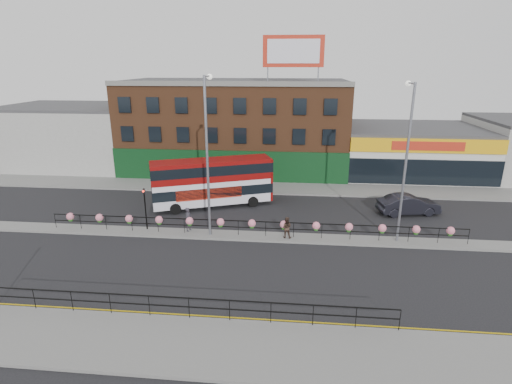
# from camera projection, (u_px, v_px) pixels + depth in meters

# --- Properties ---
(ground) EXTENTS (120.00, 120.00, 0.00)m
(ground) POSITION_uv_depth(u_px,v_px,m) (252.00, 237.00, 29.02)
(ground) COLOR black
(ground) RESTS_ON ground
(south_pavement) EXTENTS (60.00, 4.00, 0.15)m
(south_pavement) POSITION_uv_depth(u_px,v_px,m) (223.00, 348.00, 17.63)
(south_pavement) COLOR slate
(south_pavement) RESTS_ON ground
(north_pavement) EXTENTS (60.00, 4.00, 0.15)m
(north_pavement) POSITION_uv_depth(u_px,v_px,m) (265.00, 188.00, 40.36)
(north_pavement) COLOR slate
(north_pavement) RESTS_ON ground
(median) EXTENTS (60.00, 1.60, 0.15)m
(median) POSITION_uv_depth(u_px,v_px,m) (252.00, 236.00, 29.00)
(median) COLOR slate
(median) RESTS_ON ground
(yellow_line_inner) EXTENTS (60.00, 0.10, 0.01)m
(yellow_line_inner) POSITION_uv_depth(u_px,v_px,m) (231.00, 318.00, 19.83)
(yellow_line_inner) COLOR gold
(yellow_line_inner) RESTS_ON ground
(yellow_line_outer) EXTENTS (60.00, 0.10, 0.01)m
(yellow_line_outer) POSITION_uv_depth(u_px,v_px,m) (231.00, 320.00, 19.66)
(yellow_line_outer) COLOR gold
(yellow_line_outer) RESTS_ON ground
(brick_building) EXTENTS (25.00, 12.21, 10.30)m
(brick_building) POSITION_uv_depth(u_px,v_px,m) (236.00, 126.00, 46.73)
(brick_building) COLOR brown
(brick_building) RESTS_ON ground
(supermarket) EXTENTS (15.00, 12.25, 5.30)m
(supermarket) POSITION_uv_depth(u_px,v_px,m) (410.00, 150.00, 45.57)
(supermarket) COLOR silver
(supermarket) RESTS_ON ground
(warehouse_west) EXTENTS (15.50, 12.00, 7.30)m
(warehouse_west) POSITION_uv_depth(u_px,v_px,m) (74.00, 135.00, 49.10)
(warehouse_west) COLOR #9E9E99
(warehouse_west) RESTS_ON ground
(billboard) EXTENTS (6.00, 0.29, 4.40)m
(billboard) POSITION_uv_depth(u_px,v_px,m) (293.00, 51.00, 38.94)
(billboard) COLOR #B42615
(billboard) RESTS_ON brick_building
(median_railing) EXTENTS (30.04, 0.56, 1.23)m
(median_railing) POSITION_uv_depth(u_px,v_px,m) (252.00, 224.00, 28.70)
(median_railing) COLOR black
(median_railing) RESTS_ON median
(south_railing) EXTENTS (20.04, 0.05, 1.12)m
(south_railing) POSITION_uv_depth(u_px,v_px,m) (189.00, 303.00, 19.34)
(south_railing) COLOR black
(south_railing) RESTS_ON south_pavement
(double_decker_bus) EXTENTS (10.55, 6.08, 4.20)m
(double_decker_bus) POSITION_uv_depth(u_px,v_px,m) (213.00, 178.00, 34.63)
(double_decker_bus) COLOR silver
(double_decker_bus) RESTS_ON ground
(car) EXTENTS (3.67, 5.70, 1.66)m
(car) POSITION_uv_depth(u_px,v_px,m) (408.00, 204.00, 33.30)
(car) COLOR black
(car) RESTS_ON ground
(pedestrian_a) EXTENTS (0.91, 0.81, 1.81)m
(pedestrian_a) POSITION_uv_depth(u_px,v_px,m) (189.00, 219.00, 29.54)
(pedestrian_a) COLOR #2C2B33
(pedestrian_a) RESTS_ON median
(pedestrian_b) EXTENTS (0.85, 0.71, 1.56)m
(pedestrian_b) POSITION_uv_depth(u_px,v_px,m) (286.00, 227.00, 28.39)
(pedestrian_b) COLOR #392820
(pedestrian_b) RESTS_ON median
(lamp_column_west) EXTENTS (0.40, 1.97, 11.23)m
(lamp_column_west) POSITION_uv_depth(u_px,v_px,m) (208.00, 144.00, 27.36)
(lamp_column_west) COLOR gray
(lamp_column_west) RESTS_ON median
(lamp_column_east) EXTENTS (0.39, 1.90, 10.83)m
(lamp_column_east) POSITION_uv_depth(u_px,v_px,m) (406.00, 150.00, 26.44)
(lamp_column_east) COLOR gray
(lamp_column_east) RESTS_ON median
(traffic_light_median) EXTENTS (0.15, 0.28, 3.65)m
(traffic_light_median) POSITION_uv_depth(u_px,v_px,m) (145.00, 200.00, 29.38)
(traffic_light_median) COLOR black
(traffic_light_median) RESTS_ON median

